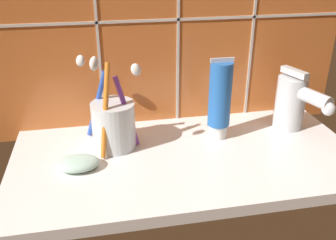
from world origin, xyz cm
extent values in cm
cube|color=white|center=(0.00, 0.00, 1.00)|extent=(60.94, 30.77, 2.00)
cube|color=beige|center=(0.00, 14.78, 22.67)|extent=(70.94, 0.24, 0.50)
cylinder|color=silver|center=(-12.21, 5.33, 6.28)|extent=(7.79, 7.79, 8.56)
cylinder|color=purple|center=(-9.82, 4.95, 8.95)|extent=(4.21, 1.16, 13.32)
ellipsoid|color=white|center=(-7.91, 4.83, 16.57)|extent=(2.25, 1.43, 2.55)
cylinder|color=blue|center=(-14.91, 8.55, 9.15)|extent=(5.01, 4.84, 13.83)
ellipsoid|color=white|center=(-17.09, 10.62, 16.93)|extent=(2.61, 2.58, 2.66)
cylinder|color=orange|center=(-13.52, 2.86, 10.27)|extent=(3.25, 4.72, 15.97)
ellipsoid|color=white|center=(-14.68, 0.87, 19.21)|extent=(2.22, 2.54, 2.55)
cylinder|color=white|center=(7.40, 5.33, 3.33)|extent=(3.53, 3.53, 2.67)
cylinder|color=blue|center=(7.40, 5.33, 10.74)|extent=(4.16, 4.16, 12.14)
cube|color=silver|center=(7.40, 5.33, 17.21)|extent=(4.37, 0.36, 0.80)
cylinder|color=silver|center=(22.53, 6.78, 7.25)|extent=(5.79, 5.79, 10.50)
cylinder|color=silver|center=(23.87, 2.59, 10.19)|extent=(5.17, 9.19, 2.61)
sphere|color=silver|center=(25.21, -1.61, 9.32)|extent=(2.43, 2.43, 2.43)
cube|color=silver|center=(22.53, 6.78, 13.50)|extent=(3.16, 6.14, 1.20)
ellipsoid|color=silver|center=(-18.75, -1.04, 3.04)|extent=(7.19, 5.18, 2.08)
camera|label=1|loc=(-14.16, -55.31, 36.11)|focal=40.00mm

